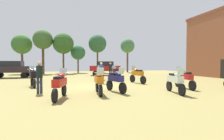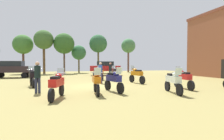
% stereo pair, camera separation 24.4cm
% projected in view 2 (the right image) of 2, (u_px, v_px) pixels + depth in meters
% --- Properties ---
extents(ground_plane, '(44.00, 52.00, 0.02)m').
position_uv_depth(ground_plane, '(95.00, 86.00, 13.11)').
color(ground_plane, olive).
extents(motorcycle_2, '(0.76, 2.21, 1.45)m').
position_uv_depth(motorcycle_2, '(57.00, 84.00, 8.19)').
color(motorcycle_2, black).
rests_on(motorcycle_2, ground).
extents(motorcycle_3, '(0.78, 2.09, 1.48)m').
position_uv_depth(motorcycle_3, '(114.00, 80.00, 10.12)').
color(motorcycle_3, black).
rests_on(motorcycle_3, ground).
extents(motorcycle_4, '(0.62, 2.22, 1.47)m').
position_uv_depth(motorcycle_4, '(96.00, 81.00, 9.47)').
color(motorcycle_4, black).
rests_on(motorcycle_4, ground).
extents(motorcycle_5, '(0.62, 2.25, 1.48)m').
position_uv_depth(motorcycle_5, '(115.00, 73.00, 18.09)').
color(motorcycle_5, black).
rests_on(motorcycle_5, ground).
extents(motorcycle_7, '(0.75, 2.15, 1.51)m').
position_uv_depth(motorcycle_7, '(137.00, 75.00, 14.74)').
color(motorcycle_7, black).
rests_on(motorcycle_7, ground).
extents(motorcycle_8, '(0.62, 2.30, 1.48)m').
position_uv_depth(motorcycle_8, '(183.00, 78.00, 11.43)').
color(motorcycle_8, black).
rests_on(motorcycle_8, ground).
extents(motorcycle_9, '(0.62, 2.30, 1.51)m').
position_uv_depth(motorcycle_9, '(100.00, 73.00, 17.96)').
color(motorcycle_9, black).
rests_on(motorcycle_9, ground).
extents(motorcycle_10, '(0.81, 2.12, 1.51)m').
position_uv_depth(motorcycle_10, '(32.00, 77.00, 12.53)').
color(motorcycle_10, black).
rests_on(motorcycle_10, ground).
extents(motorcycle_11, '(0.71, 2.23, 1.46)m').
position_uv_depth(motorcycle_11, '(173.00, 81.00, 9.64)').
color(motorcycle_11, black).
rests_on(motorcycle_11, ground).
extents(motorcycle_12, '(0.66, 2.16, 1.49)m').
position_uv_depth(motorcycle_12, '(38.00, 74.00, 16.15)').
color(motorcycle_12, black).
rests_on(motorcycle_12, ground).
extents(car_1, '(4.36, 1.96, 2.00)m').
position_uv_depth(car_1, '(12.00, 68.00, 20.56)').
color(car_1, black).
rests_on(car_1, ground).
extents(car_3, '(4.57, 2.63, 2.00)m').
position_uv_depth(car_3, '(105.00, 67.00, 24.81)').
color(car_3, black).
rests_on(car_3, ground).
extents(person_1, '(0.38, 0.38, 1.80)m').
position_uv_depth(person_1, '(37.00, 75.00, 9.69)').
color(person_1, '#282D48').
rests_on(person_1, ground).
extents(person_2, '(0.42, 0.42, 1.81)m').
position_uv_depth(person_2, '(100.00, 71.00, 14.73)').
color(person_2, '#312949').
rests_on(person_2, ground).
extents(person_3, '(0.46, 0.46, 1.81)m').
position_uv_depth(person_3, '(110.00, 69.00, 19.47)').
color(person_3, '#213450').
rests_on(person_3, ground).
extents(tree_1, '(2.76, 2.76, 6.57)m').
position_uv_depth(tree_1, '(128.00, 46.00, 33.56)').
color(tree_1, brown).
rests_on(tree_1, ground).
extents(tree_2, '(2.66, 2.66, 5.06)m').
position_uv_depth(tree_2, '(79.00, 53.00, 31.58)').
color(tree_2, brown).
rests_on(tree_2, ground).
extents(tree_3, '(3.20, 3.20, 7.30)m').
position_uv_depth(tree_3, '(44.00, 40.00, 28.67)').
color(tree_3, brown).
rests_on(tree_3, ground).
extents(tree_5, '(3.32, 3.32, 7.08)m').
position_uv_depth(tree_5, '(98.00, 44.00, 31.91)').
color(tree_5, brown).
rests_on(tree_5, ground).
extents(tree_8, '(3.24, 3.24, 6.56)m').
position_uv_depth(tree_8, '(23.00, 45.00, 28.94)').
color(tree_8, brown).
rests_on(tree_8, ground).
extents(tree_9, '(3.56, 3.56, 6.96)m').
position_uv_depth(tree_9, '(64.00, 44.00, 29.77)').
color(tree_9, brown).
rests_on(tree_9, ground).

